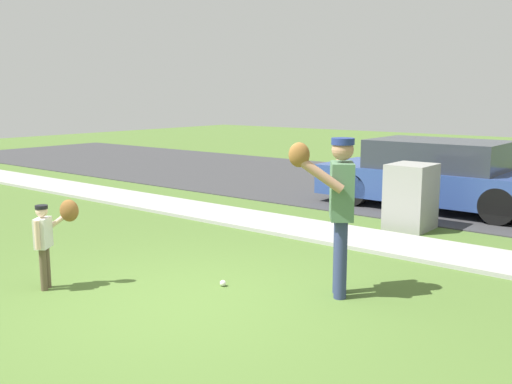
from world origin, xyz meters
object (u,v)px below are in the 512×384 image
Objects in this scene: person_adult at (338,199)px; utility_cabinet at (411,197)px; person_child at (51,231)px; parked_wagon_blue at (437,175)px; baseball at (223,283)px.

person_adult is 3.74m from utility_cabinet.
parked_wagon_blue reaches higher than person_child.
parked_wagon_blue is (0.14, 6.10, 0.62)m from baseball.
baseball is 0.02× the size of parked_wagon_blue.
person_adult is 0.39× the size of parked_wagon_blue.
person_adult reaches higher than utility_cabinet.
baseball is (-1.21, -0.54, -1.06)m from person_adult.
utility_cabinet is 1.96m from parked_wagon_blue.
person_adult is at bearing -78.42° from utility_cabinet.
parked_wagon_blue reaches higher than baseball.
utility_cabinet is 0.24× the size of parked_wagon_blue.
utility_cabinet is (1.96, 5.44, -0.13)m from person_child.
baseball is at bearing -10.59° from person_adult.
person_child reaches higher than baseball.
utility_cabinet reaches higher than person_child.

